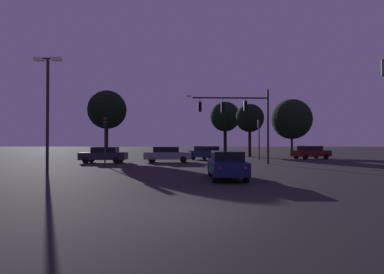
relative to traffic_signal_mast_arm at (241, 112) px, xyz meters
The scene contains 14 objects.
ground_plane 8.65m from the traffic_signal_mast_arm, 126.81° to the left, with size 168.00×168.00×0.00m, color black.
traffic_signal_mast_arm is the anchor object (origin of this frame).
traffic_light_corner_left 6.36m from the traffic_signal_mast_arm, 63.22° to the left, with size 0.36×0.38×4.38m.
traffic_light_corner_right 12.00m from the traffic_signal_mast_arm, 167.07° to the right, with size 0.30×0.35×4.07m.
car_nearside_lane 11.92m from the traffic_signal_mast_arm, 102.44° to the right, with size 1.92×4.38×1.52m.
car_crossing_left 8.16m from the traffic_signal_mast_arm, 162.99° to the left, with size 4.69×2.02×1.52m.
car_crossing_right 13.43m from the traffic_signal_mast_arm, behind, with size 4.39×1.93×1.52m.
car_far_lane 7.43m from the traffic_signal_mast_arm, 116.80° to the left, with size 4.20×4.71×1.52m.
car_parked_lot 12.74m from the traffic_signal_mast_arm, 40.48° to the left, with size 4.72×3.19×1.52m.
parking_lot_lamp_post 15.97m from the traffic_signal_mast_arm, 146.78° to the right, with size 1.70×0.36×7.30m.
tree_behind_sign 17.76m from the traffic_signal_mast_arm, 147.57° to the left, with size 4.71×4.71×8.28m.
tree_left_far 13.13m from the traffic_signal_mast_arm, 76.57° to the left, with size 3.75×3.75×7.02m.
tree_center_horizon 18.88m from the traffic_signal_mast_arm, 88.83° to the left, with size 4.55×4.55×8.10m.
tree_right_cluster 17.36m from the traffic_signal_mast_arm, 57.97° to the left, with size 5.54×5.54×7.90m.
Camera 1 is at (0.24, -9.01, 2.05)m, focal length 28.60 mm.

